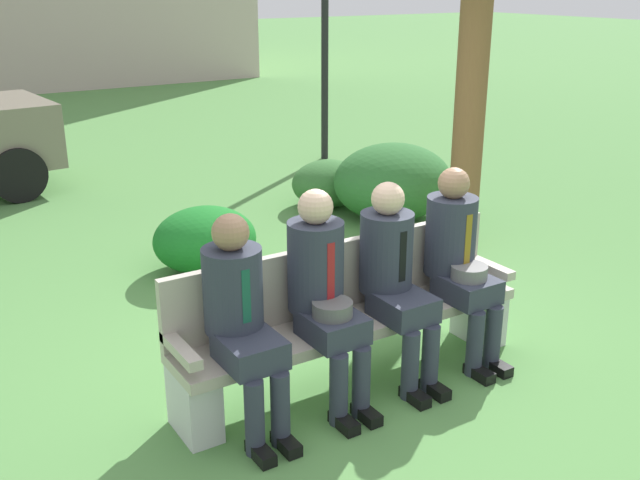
% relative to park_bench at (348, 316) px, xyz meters
% --- Properties ---
extents(ground_plane, '(80.00, 80.00, 0.00)m').
position_rel_park_bench_xyz_m(ground_plane, '(0.21, 0.23, -0.44)').
color(ground_plane, '#538B46').
extents(park_bench, '(2.40, 0.44, 0.90)m').
position_rel_park_bench_xyz_m(park_bench, '(0.00, 0.00, 0.00)').
color(park_bench, '#B7AD9E').
rests_on(park_bench, ground).
extents(seated_man_leftmost, '(0.34, 0.72, 1.27)m').
position_rel_park_bench_xyz_m(seated_man_leftmost, '(-0.82, -0.13, 0.27)').
color(seated_man_leftmost, '#2D3342').
rests_on(seated_man_leftmost, ground).
extents(seated_man_centerleft, '(0.34, 0.72, 1.33)m').
position_rel_park_bench_xyz_m(seated_man_centerleft, '(-0.27, -0.13, 0.30)').
color(seated_man_centerleft, '#2D3342').
rests_on(seated_man_centerleft, ground).
extents(seated_man_centerright, '(0.34, 0.72, 1.29)m').
position_rel_park_bench_xyz_m(seated_man_centerright, '(0.26, -0.13, 0.28)').
color(seated_man_centerright, '#2D3342').
rests_on(seated_man_centerright, ground).
extents(seated_man_rightmost, '(0.34, 0.72, 1.31)m').
position_rel_park_bench_xyz_m(seated_man_rightmost, '(0.80, -0.13, 0.29)').
color(seated_man_rightmost, '#2D3342').
rests_on(seated_man_rightmost, ground).
extents(shrub_near_bench, '(0.85, 0.78, 0.53)m').
position_rel_park_bench_xyz_m(shrub_near_bench, '(1.98, 3.31, -0.17)').
color(shrub_near_bench, '#366D32').
rests_on(shrub_near_bench, ground).
extents(shrub_mid_lawn, '(1.31, 1.20, 0.82)m').
position_rel_park_bench_xyz_m(shrub_mid_lawn, '(2.32, 2.55, -0.03)').
color(shrub_mid_lawn, '#2D6A2E').
rests_on(shrub_mid_lawn, ground).
extents(shrub_far_lawn, '(0.92, 0.85, 0.58)m').
position_rel_park_bench_xyz_m(shrub_far_lawn, '(-0.02, 2.23, -0.15)').
color(shrub_far_lawn, '#196F23').
rests_on(shrub_far_lawn, ground).
extents(street_lamp, '(0.24, 0.24, 3.31)m').
position_rel_park_bench_xyz_m(street_lamp, '(3.22, 5.32, 1.61)').
color(street_lamp, black).
rests_on(street_lamp, ground).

